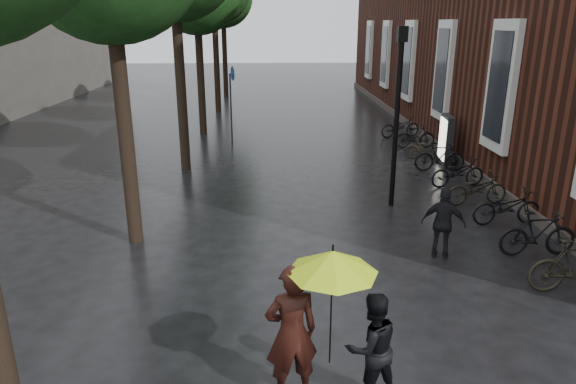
{
  "coord_description": "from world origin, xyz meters",
  "views": [
    {
      "loc": [
        -1.01,
        -3.8,
        4.72
      ],
      "look_at": [
        -0.67,
        6.64,
        1.25
      ],
      "focal_mm": 32.0,
      "sensor_mm": 36.0,
      "label": 1
    }
  ],
  "objects_px": {
    "ad_lightbox": "(446,140)",
    "pedestrian_walking": "(443,223)",
    "parked_bicycles": "(457,171)",
    "lamp_post": "(398,101)",
    "person_burgundy": "(291,333)",
    "person_black": "(372,347)"
  },
  "relations": [
    {
      "from": "ad_lightbox",
      "to": "pedestrian_walking",
      "type": "bearing_deg",
      "value": -102.03
    },
    {
      "from": "parked_bicycles",
      "to": "lamp_post",
      "type": "xyz_separation_m",
      "value": [
        -2.35,
        -1.62,
        2.34
      ]
    },
    {
      "from": "pedestrian_walking",
      "to": "lamp_post",
      "type": "relative_size",
      "value": 0.33
    },
    {
      "from": "pedestrian_walking",
      "to": "ad_lightbox",
      "type": "height_order",
      "value": "ad_lightbox"
    },
    {
      "from": "parked_bicycles",
      "to": "ad_lightbox",
      "type": "relative_size",
      "value": 8.29
    },
    {
      "from": "person_burgundy",
      "to": "person_black",
      "type": "height_order",
      "value": "person_burgundy"
    },
    {
      "from": "person_burgundy",
      "to": "lamp_post",
      "type": "height_order",
      "value": "lamp_post"
    },
    {
      "from": "pedestrian_walking",
      "to": "lamp_post",
      "type": "bearing_deg",
      "value": -63.55
    },
    {
      "from": "person_black",
      "to": "parked_bicycles",
      "type": "bearing_deg",
      "value": -133.12
    },
    {
      "from": "person_burgundy",
      "to": "lamp_post",
      "type": "distance_m",
      "value": 8.16
    },
    {
      "from": "person_black",
      "to": "parked_bicycles",
      "type": "distance_m",
      "value": 10.01
    },
    {
      "from": "pedestrian_walking",
      "to": "parked_bicycles",
      "type": "relative_size",
      "value": 0.11
    },
    {
      "from": "person_burgundy",
      "to": "lamp_post",
      "type": "relative_size",
      "value": 0.41
    },
    {
      "from": "person_black",
      "to": "ad_lightbox",
      "type": "relative_size",
      "value": 0.89
    },
    {
      "from": "ad_lightbox",
      "to": "person_burgundy",
      "type": "bearing_deg",
      "value": -110.24
    },
    {
      "from": "person_burgundy",
      "to": "pedestrian_walking",
      "type": "relative_size",
      "value": 1.25
    },
    {
      "from": "person_black",
      "to": "lamp_post",
      "type": "xyz_separation_m",
      "value": [
        1.97,
        7.41,
        2.05
      ]
    },
    {
      "from": "pedestrian_walking",
      "to": "ad_lightbox",
      "type": "relative_size",
      "value": 0.9
    },
    {
      "from": "person_black",
      "to": "ad_lightbox",
      "type": "height_order",
      "value": "ad_lightbox"
    },
    {
      "from": "person_black",
      "to": "pedestrian_walking",
      "type": "relative_size",
      "value": 0.99
    },
    {
      "from": "ad_lightbox",
      "to": "lamp_post",
      "type": "relative_size",
      "value": 0.37
    },
    {
      "from": "person_burgundy",
      "to": "pedestrian_walking",
      "type": "distance_m",
      "value": 5.28
    }
  ]
}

